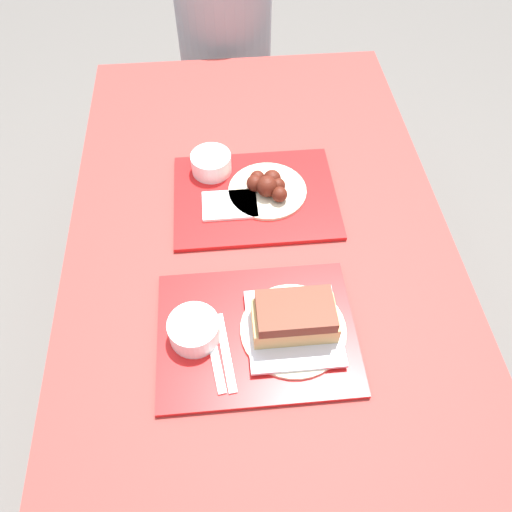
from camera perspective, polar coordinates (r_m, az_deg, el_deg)
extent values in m
plane|color=#605B56|center=(1.78, 0.47, -14.42)|extent=(12.00, 12.00, 0.00)
cube|color=maroon|center=(1.14, 0.71, -0.56)|extent=(0.89, 1.60, 0.04)
cylinder|color=maroon|center=(1.93, -13.25, 9.40)|extent=(0.07, 0.07, 0.70)
cylinder|color=maroon|center=(1.96, 10.02, 10.91)|extent=(0.07, 0.07, 0.70)
cube|color=maroon|center=(2.08, -2.24, 17.68)|extent=(0.85, 0.28, 0.04)
cylinder|color=maroon|center=(2.24, -11.60, 12.14)|extent=(0.06, 0.06, 0.42)
cylinder|color=maroon|center=(2.26, 7.44, 13.36)|extent=(0.06, 0.06, 0.42)
cube|color=red|center=(1.02, 0.08, -8.78)|extent=(0.40, 0.31, 0.01)
cube|color=red|center=(1.24, -0.23, 6.78)|extent=(0.40, 0.31, 0.01)
cylinder|color=white|center=(0.99, -7.09, -8.38)|extent=(0.10, 0.10, 0.05)
cylinder|color=beige|center=(0.97, -7.20, -7.85)|extent=(0.09, 0.09, 0.01)
cylinder|color=beige|center=(1.01, 4.27, -8.38)|extent=(0.21, 0.21, 0.01)
cube|color=silver|center=(1.00, 4.30, -8.16)|extent=(0.18, 0.18, 0.01)
cube|color=tan|center=(0.98, 4.40, -7.40)|extent=(0.16, 0.09, 0.05)
cube|color=brown|center=(0.95, 4.54, -6.29)|extent=(0.15, 0.09, 0.03)
cube|color=white|center=(0.99, -4.79, -10.96)|extent=(0.04, 0.17, 0.00)
cube|color=white|center=(0.99, -3.50, -10.87)|extent=(0.04, 0.17, 0.00)
cube|color=#A59E93|center=(1.04, 0.85, -5.13)|extent=(0.04, 0.03, 0.01)
cylinder|color=white|center=(1.28, -5.14, 10.52)|extent=(0.10, 0.10, 0.05)
cylinder|color=beige|center=(1.27, -5.20, 11.15)|extent=(0.09, 0.09, 0.01)
cylinder|color=beige|center=(1.24, 1.31, 7.48)|extent=(0.19, 0.19, 0.01)
sphere|color=#4C190F|center=(1.22, 2.49, 8.06)|extent=(0.04, 0.04, 0.04)
sphere|color=#4C190F|center=(1.23, 1.85, 8.81)|extent=(0.04, 0.04, 0.04)
sphere|color=#4C190F|center=(1.24, 0.16, 8.90)|extent=(0.04, 0.04, 0.04)
sphere|color=#4C190F|center=(1.22, -0.04, 8.32)|extent=(0.04, 0.04, 0.04)
sphere|color=#4C190F|center=(1.21, 1.25, 7.97)|extent=(0.05, 0.05, 0.05)
sphere|color=#4C190F|center=(1.20, 2.70, 7.04)|extent=(0.04, 0.04, 0.04)
cube|color=white|center=(1.21, -3.02, 5.84)|extent=(0.13, 0.09, 0.01)
cylinder|color=#9E9EA3|center=(1.94, -3.61, 24.11)|extent=(0.33, 0.33, 0.50)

